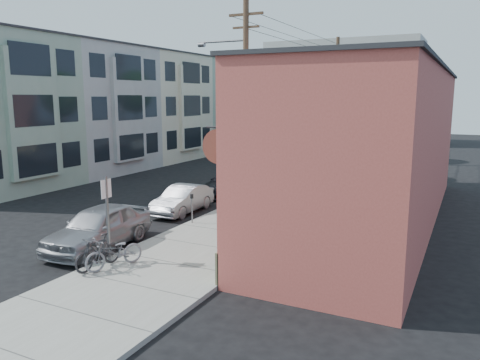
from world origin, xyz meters
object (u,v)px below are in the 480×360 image
at_px(sign_post, 107,211).
at_px(parking_meter_far, 271,174).
at_px(utility_pole_near, 245,97).
at_px(car_4, 299,158).
at_px(tree_leafy_far, 348,91).
at_px(patio_chair_b, 225,254).
at_px(parked_bike_b, 114,252).
at_px(tree_leafy_mid, 313,94).
at_px(parking_meter_near, 192,204).
at_px(patio_chair_a, 245,241).
at_px(parked_bike_a, 98,252).
at_px(tree_bare, 260,152).
at_px(cyclist, 235,210).
at_px(patron_grey, 242,222).
at_px(patron_green, 278,212).
at_px(bus, 293,138).
at_px(car_1, 183,199).
at_px(car_2, 229,183).
at_px(car_0, 98,227).
at_px(car_3, 271,167).

relative_size(sign_post, parking_meter_far, 2.26).
distance_m(parking_meter_far, utility_pole_near, 5.84).
distance_m(parking_meter_far, car_4, 9.30).
bearing_deg(tree_leafy_far, patio_chair_b, -83.59).
height_order(parking_meter_far, parked_bike_b, parking_meter_far).
height_order(tree_leafy_mid, patio_chair_b, tree_leafy_mid).
xyz_separation_m(parking_meter_near, patio_chair_a, (3.72, -2.55, -0.39)).
relative_size(sign_post, tree_leafy_mid, 0.37).
bearing_deg(parked_bike_b, parking_meter_far, 113.98).
xyz_separation_m(sign_post, car_4, (-1.55, 23.02, -1.06)).
bearing_deg(parked_bike_a, tree_leafy_far, 96.51).
bearing_deg(tree_bare, cyclist, -75.94).
xyz_separation_m(parking_meter_near, tree_leafy_mid, (0.55, 14.57, 4.65)).
bearing_deg(parked_bike_b, patron_grey, 76.70).
xyz_separation_m(tree_bare, patron_green, (3.40, -5.92, -1.50)).
bearing_deg(parked_bike_a, bus, 106.37).
xyz_separation_m(patron_green, car_1, (-5.61, 1.90, -0.45)).
bearing_deg(car_2, car_0, -84.31).
relative_size(patron_grey, patron_green, 0.94).
distance_m(patio_chair_a, parked_bike_b, 4.31).
xyz_separation_m(utility_pole_near, car_2, (-1.79, 1.65, -4.77)).
height_order(utility_pole_near, bus, utility_pole_near).
bearing_deg(parking_meter_near, utility_pole_near, 88.33).
height_order(utility_pole_near, tree_leafy_far, utility_pole_near).
relative_size(cyclist, car_0, 0.33).
xyz_separation_m(car_2, car_4, (0.20, 11.35, 0.13)).
bearing_deg(utility_pole_near, parked_bike_a, -89.35).
bearing_deg(car_0, car_3, 86.04).
bearing_deg(cyclist, patio_chair_b, 103.26).
bearing_deg(patio_chair_a, car_3, 115.99).
relative_size(sign_post, bus, 0.26).
bearing_deg(patron_grey, sign_post, -49.51).
xyz_separation_m(parking_meter_far, patio_chair_a, (3.72, -11.19, -0.39)).
bearing_deg(patio_chair_b, car_1, 115.80).
bearing_deg(patron_grey, tree_bare, -166.61).
distance_m(car_0, car_4, 21.84).
relative_size(tree_bare, car_0, 1.06).
bearing_deg(utility_pole_near, cyclist, -68.63).
xyz_separation_m(parking_meter_far, tree_leafy_mid, (0.55, 5.93, 4.65)).
height_order(tree_bare, car_3, tree_bare).
relative_size(parking_meter_far, car_1, 0.32).
height_order(parking_meter_far, car_4, car_4).
bearing_deg(car_4, patio_chair_a, -74.44).
bearing_deg(parking_meter_near, tree_leafy_mid, 87.84).
distance_m(utility_pole_near, car_2, 5.35).
relative_size(patio_chair_b, car_3, 0.15).
bearing_deg(sign_post, car_4, 93.85).
height_order(tree_bare, cyclist, tree_bare).
height_order(patio_chair_a, patio_chair_b, same).
distance_m(cyclist, car_3, 12.44).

